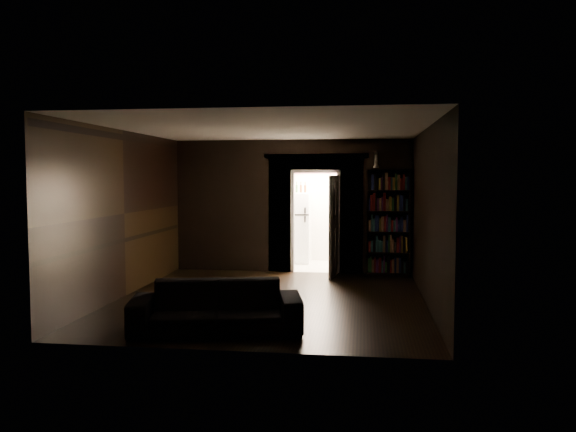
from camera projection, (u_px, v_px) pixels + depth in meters
name	position (u px, v px, depth m)	size (l,w,h in m)	color
ground	(271.00, 300.00, 9.23)	(5.50, 5.50, 0.00)	black
room_walls	(280.00, 195.00, 10.17)	(5.02, 5.61, 2.84)	black
kitchen_alcove	(319.00, 212.00, 12.90)	(2.20, 1.80, 2.60)	#B3AF9C
sofa	(217.00, 299.00, 7.33)	(2.21, 0.95, 0.85)	black
bookshelf	(388.00, 222.00, 11.41)	(0.90, 0.32, 2.20)	black
refrigerator	(295.00, 227.00, 13.25)	(0.74, 0.68, 1.65)	white
door	(334.00, 226.00, 11.32)	(0.85, 0.05, 2.05)	white
figurine	(376.00, 160.00, 11.32)	(0.11, 0.11, 0.32)	silver
bottles	(295.00, 187.00, 13.17)	(0.63, 0.08, 0.26)	black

